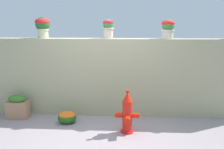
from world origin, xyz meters
name	(u,v)px	position (x,y,z in m)	size (l,w,h in m)	color
ground_plane	(101,135)	(0.00, 0.00, 0.00)	(24.00, 24.00, 0.00)	gray
stone_wall	(106,77)	(0.00, 1.17, 0.85)	(6.27, 0.39, 1.71)	tan
potted_plant_1	(43,25)	(-1.40, 1.20, 1.99)	(0.33, 0.33, 0.46)	beige
potted_plant_2	(108,27)	(0.05, 1.17, 1.95)	(0.25, 0.25, 0.41)	beige
potted_plant_3	(168,27)	(1.33, 1.19, 1.95)	(0.28, 0.28, 0.41)	beige
fire_hydrant	(127,114)	(0.49, 0.14, 0.37)	(0.46, 0.37, 0.82)	red
flower_bush_left	(67,117)	(-0.76, 0.52, 0.13)	(0.39, 0.35, 0.25)	#25561A
planter_box	(17,107)	(-1.89, 0.71, 0.25)	(0.46, 0.25, 0.53)	#9F7556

